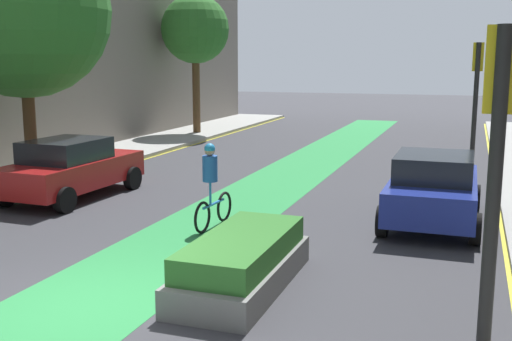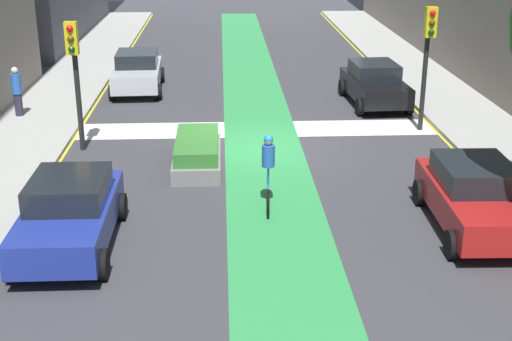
# 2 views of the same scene
# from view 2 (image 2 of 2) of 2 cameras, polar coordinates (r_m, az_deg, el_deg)

# --- Properties ---
(ground_plane) EXTENTS (120.00, 120.00, 0.00)m
(ground_plane) POSITION_cam_2_polar(r_m,az_deg,el_deg) (22.03, 0.34, 1.82)
(ground_plane) COLOR #38383D
(bike_lane_paint) EXTENTS (2.40, 60.00, 0.01)m
(bike_lane_paint) POSITION_cam_2_polar(r_m,az_deg,el_deg) (22.03, 0.60, 1.84)
(bike_lane_paint) COLOR #2D8C47
(bike_lane_paint) RESTS_ON ground_plane
(crosswalk_band) EXTENTS (12.00, 1.80, 0.01)m
(crosswalk_band) POSITION_cam_2_polar(r_m,az_deg,el_deg) (23.93, 0.08, 3.35)
(crosswalk_band) COLOR silver
(crosswalk_band) RESTS_ON ground_plane
(sidewalk_left) EXTENTS (3.00, 60.00, 0.15)m
(sidewalk_left) POSITION_cam_2_polar(r_m,az_deg,el_deg) (23.62, 18.84, 2.18)
(sidewalk_left) COLOR #9E9E99
(sidewalk_left) RESTS_ON ground_plane
(curb_stripe_left) EXTENTS (0.16, 60.00, 0.01)m
(curb_stripe_left) POSITION_cam_2_polar(r_m,az_deg,el_deg) (23.13, 15.36, 2.00)
(curb_stripe_left) COLOR yellow
(curb_stripe_left) RESTS_ON ground_plane
(sidewalk_right) EXTENTS (3.00, 60.00, 0.15)m
(sidewalk_right) POSITION_cam_2_polar(r_m,az_deg,el_deg) (22.87, -18.78, 1.61)
(sidewalk_right) COLOR #9E9E99
(sidewalk_right) RESTS_ON ground_plane
(curb_stripe_right) EXTENTS (0.16, 60.00, 0.01)m
(curb_stripe_right) POSITION_cam_2_polar(r_m,az_deg,el_deg) (22.52, -15.09, 1.54)
(curb_stripe_right) COLOR yellow
(curb_stripe_right) RESTS_ON ground_plane
(traffic_signal_near_right) EXTENTS (0.35, 0.52, 3.95)m
(traffic_signal_near_right) POSITION_cam_2_polar(r_m,az_deg,el_deg) (21.71, -14.42, 8.50)
(traffic_signal_near_right) COLOR black
(traffic_signal_near_right) RESTS_ON ground_plane
(traffic_signal_near_left) EXTENTS (0.35, 0.52, 4.09)m
(traffic_signal_near_left) POSITION_cam_2_polar(r_m,az_deg,el_deg) (23.75, 13.68, 9.78)
(traffic_signal_near_left) COLOR black
(traffic_signal_near_left) RESTS_ON ground_plane
(car_black_left_near) EXTENTS (2.19, 4.28, 1.57)m
(car_black_left_near) POSITION_cam_2_polar(r_m,az_deg,el_deg) (27.25, 9.52, 6.92)
(car_black_left_near) COLOR black
(car_black_left_near) RESTS_ON ground_plane
(car_blue_right_far) EXTENTS (2.02, 4.20, 1.57)m
(car_blue_right_far) POSITION_cam_2_polar(r_m,az_deg,el_deg) (15.90, -14.78, -3.31)
(car_blue_right_far) COLOR navy
(car_blue_right_far) RESTS_ON ground_plane
(car_silver_right_near) EXTENTS (2.16, 4.27, 1.57)m
(car_silver_right_near) POSITION_cam_2_polar(r_m,az_deg,el_deg) (29.36, -9.52, 7.88)
(car_silver_right_near) COLOR #B2B7BF
(car_silver_right_near) RESTS_ON ground_plane
(car_red_left_far) EXTENTS (2.13, 4.25, 1.57)m
(car_red_left_far) POSITION_cam_2_polar(r_m,az_deg,el_deg) (17.01, 17.19, -1.97)
(car_red_left_far) COLOR #A51919
(car_red_left_far) RESTS_ON ground_plane
(cyclist_in_lane) EXTENTS (0.32, 1.73, 1.86)m
(cyclist_in_lane) POSITION_cam_2_polar(r_m,az_deg,el_deg) (17.38, 1.00, 0.05)
(cyclist_in_lane) COLOR black
(cyclist_in_lane) RESTS_ON ground_plane
(pedestrian_sidewalk_right_a) EXTENTS (0.34, 0.34, 1.73)m
(pedestrian_sidewalk_right_a) POSITION_cam_2_polar(r_m,az_deg,el_deg) (26.15, -18.69, 6.08)
(pedestrian_sidewalk_right_a) COLOR #262638
(pedestrian_sidewalk_right_a) RESTS_ON sidewalk_right
(median_planter) EXTENTS (1.34, 3.28, 0.85)m
(median_planter) POSITION_cam_2_polar(r_m,az_deg,el_deg) (20.42, -4.75, 1.43)
(median_planter) COLOR slate
(median_planter) RESTS_ON ground_plane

